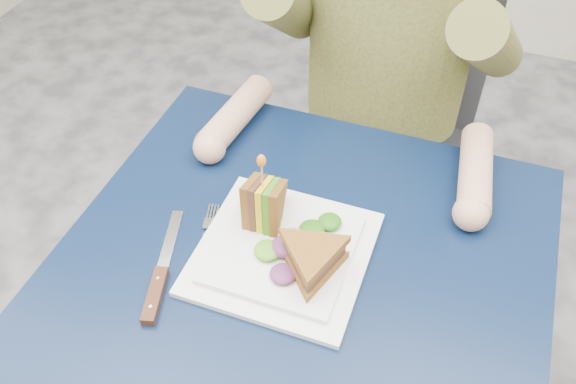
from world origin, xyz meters
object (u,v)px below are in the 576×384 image
at_px(plate, 283,252).
at_px(fork, 205,248).
at_px(table, 296,301).
at_px(sandwich_upright, 263,204).
at_px(chair, 386,112).
at_px(sandwich_flat, 312,259).
at_px(knife, 158,284).

height_order(plate, fork, plate).
bearing_deg(table, sandwich_upright, 139.67).
distance_m(chair, sandwich_flat, 0.72).
height_order(plate, sandwich_upright, sandwich_upright).
relative_size(sandwich_upright, knife, 0.61).
bearing_deg(fork, sandwich_flat, 1.82).
distance_m(table, sandwich_flat, 0.13).
bearing_deg(sandwich_flat, table, 174.00).
xyz_separation_m(sandwich_flat, knife, (-0.21, -0.10, -0.04)).
relative_size(chair, sandwich_flat, 5.28).
xyz_separation_m(sandwich_upright, fork, (-0.07, -0.08, -0.05)).
height_order(table, sandwich_upright, sandwich_upright).
height_order(plate, knife, plate).
height_order(plate, sandwich_flat, sandwich_flat).
bearing_deg(sandwich_upright, table, -40.33).
xyz_separation_m(table, plate, (-0.03, 0.02, 0.09)).
height_order(table, fork, fork).
bearing_deg(sandwich_flat, chair, 92.14).
relative_size(chair, plate, 3.58).
xyz_separation_m(chair, plate, (-0.03, -0.65, 0.20)).
distance_m(plate, fork, 0.12).
bearing_deg(plate, sandwich_flat, -24.44).
xyz_separation_m(table, knife, (-0.18, -0.10, 0.09)).
relative_size(fork, knife, 0.81).
xyz_separation_m(plate, knife, (-0.15, -0.12, -0.00)).
bearing_deg(table, knife, -151.89).
xyz_separation_m(table, sandwich_upright, (-0.08, 0.07, 0.13)).
distance_m(chair, fork, 0.73).
xyz_separation_m(chair, knife, (-0.18, -0.77, 0.20)).
relative_size(table, sandwich_upright, 5.70).
distance_m(chair, sandwich_upright, 0.66).
distance_m(plate, sandwich_upright, 0.08).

